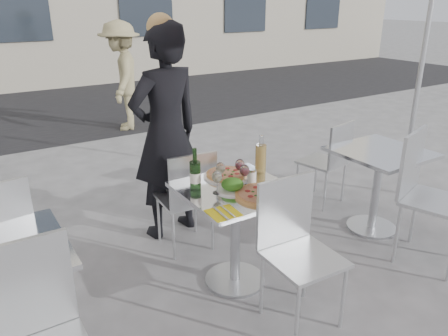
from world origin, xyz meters
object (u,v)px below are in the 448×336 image
wineglass_white_b (220,169)px  side_table_right (378,173)px  side_chair_rnear (425,187)px  chair_far (188,193)px  woman_diner (166,134)px  side_chair_rfar (330,157)px  chair_near (295,239)px  side_table_left (0,286)px  wine_bottle (195,174)px  main_table (235,216)px  side_chair_lnear (32,335)px  wineglass_red_b (240,166)px  napkin_right (288,191)px  wineglass_white_a (217,178)px  wineglass_red_a (245,171)px  salad_plate (232,185)px  pizza_far (227,175)px  napkin_left (223,213)px  carafe (261,158)px  pizza_near (262,194)px  sugar_shaker (252,176)px

wineglass_white_b → side_table_right: bearing=-4.8°
side_chair_rnear → wineglass_white_b: bearing=139.0°
chair_far → woman_diner: (0.01, 0.39, 0.39)m
side_chair_rfar → woman_diner: (-1.59, 0.35, 0.40)m
chair_near → wineglass_white_b: chair_near is taller
side_table_left → side_table_right: (3.00, 0.00, 0.00)m
woman_diner → wine_bottle: woman_diner is taller
side_chair_rnear → chair_near: bearing=161.6°
main_table → side_chair_lnear: (-1.43, -0.54, 0.05)m
chair_far → wineglass_red_b: bearing=116.8°
main_table → side_chair_rfar: size_ratio=0.87×
side_table_left → napkin_right: napkin_right is taller
woman_diner → wineglass_white_a: 0.95m
wineglass_white_a → napkin_right: wineglass_white_a is taller
side_table_left → wineglass_red_a: wineglass_red_a is taller
side_chair_lnear → napkin_right: size_ratio=4.46×
side_chair_rfar → napkin_right: size_ratio=3.89×
chair_far → wineglass_red_b: size_ratio=5.55×
wineglass_white_b → wineglass_red_a: size_ratio=1.00×
salad_plate → side_chair_rnear: bearing=-18.1°
salad_plate → woman_diner: bearing=91.7°
side_table_left → wineglass_red_b: (1.61, 0.11, 0.32)m
side_chair_lnear → wineglass_white_b: bearing=25.7°
pizza_far → woman_diner: bearing=99.7°
side_table_right → napkin_left: size_ratio=3.74×
side_table_right → wineglass_white_b: bearing=175.2°
chair_far → carafe: (0.39, -0.42, 0.35)m
chair_near → napkin_left: size_ratio=4.64×
wineglass_red_a → chair_near: bearing=-84.0°
side_table_left → wine_bottle: 1.31m
carafe → napkin_right: 0.39m
napkin_right → pizza_near: bearing=153.5°
chair_near → pizza_far: size_ratio=2.79×
wineglass_red_b → napkin_right: (0.16, -0.34, -0.11)m
side_chair_rfar → pizza_near: bearing=16.7°
chair_far → carafe: 0.67m
woman_diner → wineglass_red_b: 0.86m
pizza_far → wineglass_white_a: wineglass_white_a is taller
sugar_shaker → chair_far: bearing=112.1°
wineglass_white_b → napkin_left: wineglass_white_b is taller
side_table_left → chair_far: 1.53m
pizza_far → chair_near: bearing=-84.7°
napkin_right → woman_diner: bearing=90.3°
main_table → pizza_near: (0.08, -0.19, 0.22)m
chair_far → wine_bottle: (-0.17, -0.43, 0.35)m
wineglass_white_b → wine_bottle: bearing=-179.5°
wine_bottle → carafe: size_ratio=1.02×
chair_far → wineglass_white_a: bearing=87.2°
chair_near → wineglass_white_a: bearing=121.3°
side_chair_rfar → wineglass_white_a: size_ratio=5.47×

